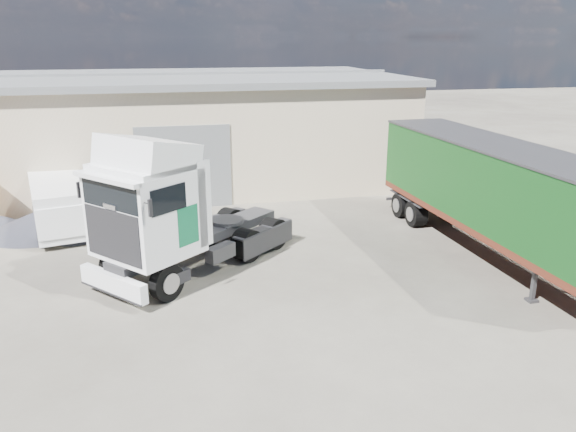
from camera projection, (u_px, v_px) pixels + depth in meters
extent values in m
plane|color=#282520|center=(277.00, 304.00, 15.73)|extent=(120.00, 120.00, 0.00)
cube|color=#BEAE92|center=(98.00, 132.00, 28.58)|extent=(30.00, 12.00, 5.00)
cube|color=#575A5C|center=(93.00, 79.00, 27.77)|extent=(30.60, 12.60, 0.30)
cube|color=#575A5C|center=(184.00, 168.00, 24.03)|extent=(4.00, 0.08, 3.60)
cube|color=#575A5C|center=(92.00, 75.00, 27.71)|extent=(30.60, 0.40, 0.15)
cube|color=brown|center=(518.00, 185.00, 23.33)|extent=(0.35, 26.00, 2.50)
cylinder|color=black|center=(141.00, 273.00, 16.43)|extent=(2.49, 2.62, 1.09)
cylinder|color=black|center=(224.00, 239.00, 19.21)|extent=(2.52, 2.66, 1.09)
cylinder|color=black|center=(251.00, 228.00, 20.32)|extent=(2.52, 2.66, 1.09)
cube|color=#2D2D30|center=(200.00, 237.00, 18.22)|extent=(5.71, 5.18, 0.31)
cube|color=white|center=(113.00, 284.00, 15.67)|extent=(1.93, 2.14, 0.57)
cube|color=white|center=(146.00, 212.00, 16.16)|extent=(3.48, 3.49, 2.52)
cube|color=black|center=(113.00, 235.00, 15.37)|extent=(1.54, 1.74, 1.44)
cube|color=black|center=(110.00, 195.00, 15.04)|extent=(1.57, 1.77, 0.77)
cube|color=white|center=(147.00, 155.00, 15.83)|extent=(3.18, 3.23, 1.26)
cube|color=#0E623B|center=(129.00, 210.00, 17.29)|extent=(0.59, 0.52, 1.13)
cube|color=#0E623B|center=(188.00, 226.00, 15.84)|extent=(0.59, 0.52, 1.13)
cylinder|color=#2D2D30|center=(227.00, 221.00, 19.18)|extent=(1.60, 1.60, 0.12)
cube|color=#2D2D30|center=(534.00, 284.00, 15.72)|extent=(0.30, 0.30, 1.05)
cylinder|color=black|center=(431.00, 208.00, 22.86)|extent=(2.48, 1.10, 1.02)
cube|color=#2D2D30|center=(487.00, 229.00, 19.18)|extent=(1.17, 11.52, 0.34)
cube|color=#571E14|center=(488.00, 221.00, 19.09)|extent=(2.80, 11.57, 0.23)
cube|color=black|center=(492.00, 182.00, 18.67)|extent=(2.80, 11.57, 2.49)
cube|color=#2D2D30|center=(497.00, 144.00, 18.29)|extent=(2.86, 11.63, 0.08)
cylinder|color=black|center=(67.00, 234.00, 20.27)|extent=(2.05, 1.09, 0.67)
cylinder|color=black|center=(59.00, 211.00, 23.05)|extent=(2.05, 1.09, 0.67)
cube|color=white|center=(60.00, 204.00, 21.44)|extent=(2.93, 4.98, 1.72)
cube|color=white|center=(65.00, 219.00, 19.80)|extent=(2.03, 1.31, 1.11)
cube|color=black|center=(63.00, 202.00, 19.80)|extent=(1.75, 0.48, 0.61)
cone|color=black|center=(38.00, 222.00, 21.28)|extent=(4.64, 4.64, 0.87)
cone|color=black|center=(76.00, 234.00, 20.69)|extent=(1.74, 1.74, 0.44)
cone|color=black|center=(2.00, 222.00, 21.84)|extent=(2.12, 2.12, 0.52)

